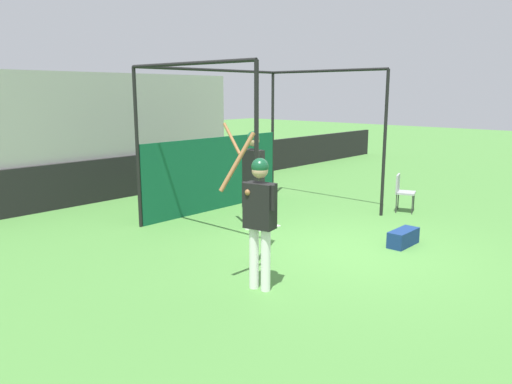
# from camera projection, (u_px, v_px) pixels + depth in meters

# --- Properties ---
(ground_plane) EXTENTS (60.00, 60.00, 0.00)m
(ground_plane) POSITION_uv_depth(u_px,v_px,m) (349.00, 250.00, 8.45)
(ground_plane) COLOR #477F38
(outfield_wall) EXTENTS (24.00, 0.12, 1.04)m
(outfield_wall) POSITION_uv_depth(u_px,v_px,m) (127.00, 177.00, 12.66)
(outfield_wall) COLOR black
(outfield_wall) RESTS_ON ground
(bleacher_section) EXTENTS (7.05, 4.00, 3.12)m
(bleacher_section) POSITION_uv_depth(u_px,v_px,m) (82.00, 131.00, 13.81)
(bleacher_section) COLOR #9E9E99
(bleacher_section) RESTS_ON ground
(batting_cage) EXTENTS (4.11, 3.17, 3.13)m
(batting_cage) POSITION_uv_depth(u_px,v_px,m) (229.00, 155.00, 10.84)
(batting_cage) COLOR black
(batting_cage) RESTS_ON ground
(home_plate) EXTENTS (0.44, 0.44, 0.02)m
(home_plate) POSITION_uv_depth(u_px,v_px,m) (265.00, 226.00, 9.94)
(home_plate) COLOR white
(home_plate) RESTS_ON ground
(player_batter) EXTENTS (0.57, 0.94, 2.05)m
(player_batter) POSITION_uv_depth(u_px,v_px,m) (253.00, 170.00, 9.46)
(player_batter) COLOR white
(player_batter) RESTS_ON ground
(player_waiting) EXTENTS (0.57, 0.71, 2.11)m
(player_waiting) POSITION_uv_depth(u_px,v_px,m) (259.00, 211.00, 6.58)
(player_waiting) COLOR white
(player_waiting) RESTS_ON ground
(folding_chair) EXTENTS (0.51, 0.51, 0.84)m
(folding_chair) POSITION_uv_depth(u_px,v_px,m) (402.00, 189.00, 11.07)
(folding_chair) COLOR #99999E
(folding_chair) RESTS_ON ground
(equipment_bag) EXTENTS (0.70, 0.28, 0.28)m
(equipment_bag) POSITION_uv_depth(u_px,v_px,m) (403.00, 238.00, 8.69)
(equipment_bag) COLOR navy
(equipment_bag) RESTS_ON ground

